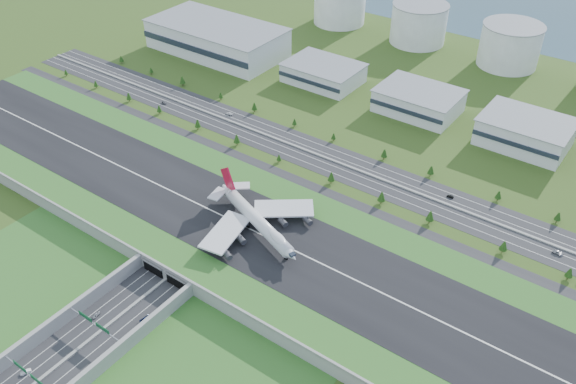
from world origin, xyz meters
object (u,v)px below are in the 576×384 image
Objects in this scene: fuel_tank_a at (340,5)px; car_7 at (229,114)px; car_0 at (96,315)px; car_2 at (146,319)px; car_5 at (450,197)px; car_1 at (26,372)px; boeing_747 at (257,220)px; car_6 at (558,253)px; car_4 at (164,103)px.

fuel_tank_a reaches higher than car_7.
car_0 is 24.80m from car_2.
fuel_tank_a is 295.59m from car_5.
car_7 reaches higher than car_1.
boeing_747 reaches higher than car_2.
car_4 is at bearing 94.69° from car_6.
car_0 is 40.10m from car_1.
car_1 is 250.58m from car_4.
fuel_tank_a is 355.71m from car_6.
car_2 is (20.22, 52.52, 0.06)m from car_1.
car_2 is 1.23× the size of car_4.
car_6 reaches higher than car_0.
car_7 is (52.30, 16.30, 0.01)m from car_4.
car_0 is 0.80× the size of car_7.
boeing_747 is at bearing -65.63° from fuel_tank_a.
boeing_747 reaches higher than car_1.
car_0 is 216.61m from car_4.
car_6 is 1.00× the size of car_7.
fuel_tank_a is 8.60× the size of car_6.
car_7 is (-105.60, 100.08, -13.79)m from boeing_747.
boeing_747 is 15.54× the size of car_1.
car_5 is at bearing -44.58° from fuel_tank_a.
car_0 is at bearing 37.43° from car_2.
car_1 is 0.82× the size of car_7.
boeing_747 is 164.93m from car_6.
fuel_tank_a reaches higher than boeing_747.
car_6 is (278.65, -220.47, -16.57)m from fuel_tank_a.
fuel_tank_a is at bearing 97.46° from car_0.
car_2 is 220.80m from car_4.
boeing_747 is 15.82× the size of car_0.
boeing_747 reaches higher than car_6.
car_5 is at bearing 90.78° from car_1.
car_2 reaches higher than car_5.
car_5 is 0.73× the size of car_6.
car_4 is at bearing 118.52° from car_0.
car_0 is 1.10× the size of car_5.
car_5 is 176.41m from car_7.
car_6 is (297.15, 3.50, -0.03)m from car_4.
car_0 is 0.80× the size of car_6.
fuel_tank_a reaches higher than car_5.
car_4 is 1.16× the size of car_5.
car_7 is at bearing -53.71° from car_2.
car_7 is at bearing 103.93° from car_0.
car_6 is at bearing 75.88° from car_5.
car_6 is at bearing 77.38° from car_7.
car_1 is 56.27m from car_2.
car_0 is (-28.75, -90.12, -13.84)m from boeing_747.
car_1 is at bearing -131.84° from car_4.
boeing_747 is 79.24m from car_2.
car_2 is at bearing -26.77° from car_5.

